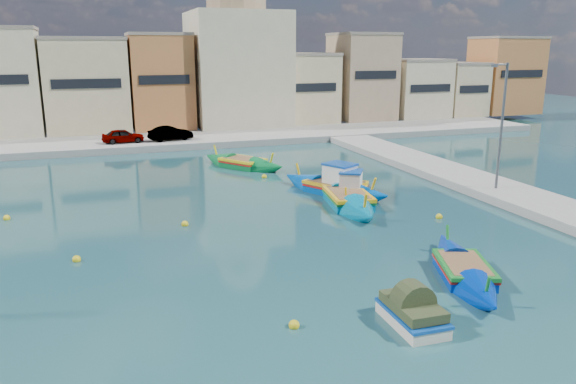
{
  "coord_description": "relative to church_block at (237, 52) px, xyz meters",
  "views": [
    {
      "loc": [
        -5.52,
        -21.26,
        8.84
      ],
      "look_at": [
        4.0,
        6.0,
        1.4
      ],
      "focal_mm": 35.0,
      "sensor_mm": 36.0,
      "label": 1
    }
  ],
  "objects": [
    {
      "name": "luzzu_blue_cabin",
      "position": [
        -1.58,
        -30.08,
        -8.04
      ],
      "size": [
        5.67,
        8.46,
        2.99
      ],
      "color": "#004AA8",
      "rests_on": "ground"
    },
    {
      "name": "church_block",
      "position": [
        0.0,
        0.0,
        0.0
      ],
      "size": [
        10.0,
        10.0,
        19.1
      ],
      "color": "beige",
      "rests_on": "ground"
    },
    {
      "name": "luzzu_cyan_mid",
      "position": [
        -1.92,
        -32.86,
        -8.12
      ],
      "size": [
        3.7,
        9.44,
        2.72
      ],
      "color": "#00759D",
      "rests_on": "ground"
    },
    {
      "name": "luzzu_blue_south",
      "position": [
        -2.11,
        -44.01,
        -8.17
      ],
      "size": [
        4.42,
        7.91,
        2.25
      ],
      "color": "#002DA5",
      "rests_on": "ground"
    },
    {
      "name": "tender_near",
      "position": [
        -6.15,
        -46.78,
        -8.01
      ],
      "size": [
        1.51,
        2.69,
        1.3
      ],
      "color": "beige",
      "rests_on": "ground"
    },
    {
      "name": "mooring_buoys",
      "position": [
        -10.19,
        -34.55,
        -8.33
      ],
      "size": [
        22.16,
        21.46,
        0.36
      ],
      "color": "yellow",
      "rests_on": "ground"
    },
    {
      "name": "north_townhouses",
      "position": [
        -3.32,
        -0.64,
        -3.41
      ],
      "size": [
        83.2,
        7.87,
        10.19
      ],
      "color": "#CAB98C",
      "rests_on": "ground"
    },
    {
      "name": "ground",
      "position": [
        -10.0,
        -40.0,
        -8.41
      ],
      "size": [
        160.0,
        160.0,
        0.0
      ],
      "primitive_type": "plane",
      "color": "#14323D",
      "rests_on": "ground"
    },
    {
      "name": "parked_cars",
      "position": [
        -17.55,
        -9.5,
        -7.2
      ],
      "size": [
        26.43,
        2.14,
        1.3
      ],
      "color": "#4C1919",
      "rests_on": "north_quay"
    },
    {
      "name": "luzzu_turquoise_cabin",
      "position": [
        -0.84,
        -31.04,
        -8.1
      ],
      "size": [
        5.78,
        7.74,
        2.59
      ],
      "color": "#00889F",
      "rests_on": "ground"
    },
    {
      "name": "luzzu_green",
      "position": [
        -4.98,
        -20.62,
        -8.14
      ],
      "size": [
        6.1,
        7.67,
        2.49
      ],
      "color": "#0A6D33",
      "rests_on": "ground"
    },
    {
      "name": "north_quay",
      "position": [
        -10.0,
        -8.0,
        -8.11
      ],
      "size": [
        80.0,
        8.0,
        0.6
      ],
      "primitive_type": "cube",
      "color": "gray",
      "rests_on": "ground"
    },
    {
      "name": "quay_street_lamp",
      "position": [
        7.44,
        -34.0,
        -4.07
      ],
      "size": [
        1.18,
        0.16,
        8.0
      ],
      "color": "#595B60",
      "rests_on": "ground"
    }
  ]
}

